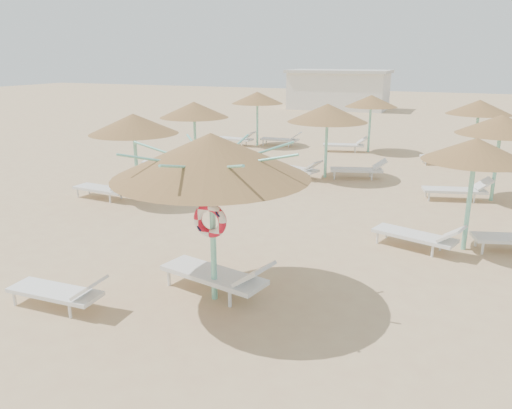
% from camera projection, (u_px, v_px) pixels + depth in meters
% --- Properties ---
extents(ground, '(120.00, 120.00, 0.00)m').
position_uv_depth(ground, '(202.00, 294.00, 9.54)').
color(ground, tan).
rests_on(ground, ground).
extents(main_palapa, '(3.48, 3.48, 3.12)m').
position_uv_depth(main_palapa, '(211.00, 156.00, 8.59)').
color(main_palapa, '#7DD9BE').
rests_on(main_palapa, ground).
extents(lounger_main_a, '(1.91, 0.63, 0.69)m').
position_uv_depth(lounger_main_a, '(60.00, 291.00, 8.92)').
color(lounger_main_a, white).
rests_on(lounger_main_a, ground).
extents(lounger_main_b, '(2.40, 1.16, 0.84)m').
position_uv_depth(lounger_main_b, '(219.00, 275.00, 9.42)').
color(lounger_main_b, white).
rests_on(lounger_main_b, ground).
extents(palapa_field, '(19.44, 14.24, 2.73)m').
position_uv_depth(palapa_field, '(382.00, 119.00, 17.09)').
color(palapa_field, '#7DD9BE').
rests_on(palapa_field, ground).
extents(service_hut, '(8.40, 4.40, 3.25)m').
position_uv_depth(service_hut, '(338.00, 89.00, 42.21)').
color(service_hut, silver).
rests_on(service_hut, ground).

